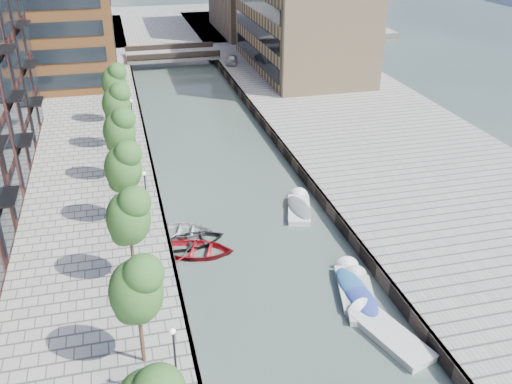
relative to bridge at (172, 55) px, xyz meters
name	(u,v)px	position (x,y,z in m)	size (l,w,h in m)	color
water	(212,145)	(0.00, -32.00, -1.39)	(300.00, 300.00, 0.00)	#38473F
quay_right	(365,126)	(16.00, -32.00, -0.89)	(20.00, 140.00, 1.00)	gray
quay_wall_left	(148,146)	(-6.10, -32.00, -0.89)	(0.25, 140.00, 1.00)	#332823
quay_wall_right	(272,134)	(6.10, -32.00, -0.89)	(0.25, 140.00, 1.00)	#332823
far_closure	(155,25)	(0.00, 28.00, -0.89)	(80.00, 40.00, 1.00)	gray
tan_block_near	(301,14)	(16.00, -10.00, 6.61)	(12.00, 25.00, 14.00)	tan
bridge	(172,55)	(0.00, 0.00, 0.00)	(13.00, 6.00, 1.30)	gray
tree_1	(136,288)	(-8.50, -61.00, 3.92)	(2.50, 2.50, 5.95)	#382619
tree_2	(128,215)	(-8.50, -54.00, 3.92)	(2.50, 2.50, 5.95)	#382619
tree_3	(123,165)	(-8.50, -47.00, 3.92)	(2.50, 2.50, 5.95)	#382619
tree_4	(119,129)	(-8.50, -40.00, 3.92)	(2.50, 2.50, 5.95)	#382619
tree_5	(116,102)	(-8.50, -33.00, 3.92)	(2.50, 2.50, 5.95)	#382619
tree_6	(114,80)	(-8.50, -26.00, 3.92)	(2.50, 2.50, 5.95)	#382619
lamp_0	(175,359)	(-7.20, -64.00, 2.12)	(0.24, 0.24, 4.12)	black
lamp_1	(146,193)	(-7.20, -48.00, 2.12)	(0.24, 0.24, 4.12)	black
lamp_2	(133,116)	(-7.20, -32.00, 2.12)	(0.24, 0.24, 4.12)	black
sloop_2	(197,254)	(-4.35, -50.75, -1.39)	(3.55, 4.98, 1.03)	maroon
sloop_3	(183,234)	(-4.94, -47.91, -1.39)	(3.05, 4.27, 0.89)	silver
sloop_4	(193,244)	(-4.41, -49.47, -1.39)	(3.23, 4.52, 0.94)	black
motorboat_0	(351,285)	(4.16, -56.74, -1.20)	(2.71, 4.99, 1.58)	silver
motorboat_2	(383,332)	(4.23, -61.03, -1.29)	(3.21, 5.48, 1.73)	silver
motorboat_3	(359,295)	(4.18, -57.81, -1.20)	(2.88, 5.05, 1.60)	#B5B5B3
motorboat_4	(299,207)	(4.13, -46.53, -1.20)	(2.89, 4.92, 1.55)	silver
car	(232,60)	(7.58, -5.75, 0.21)	(1.41, 3.50, 1.19)	#B2B5B7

